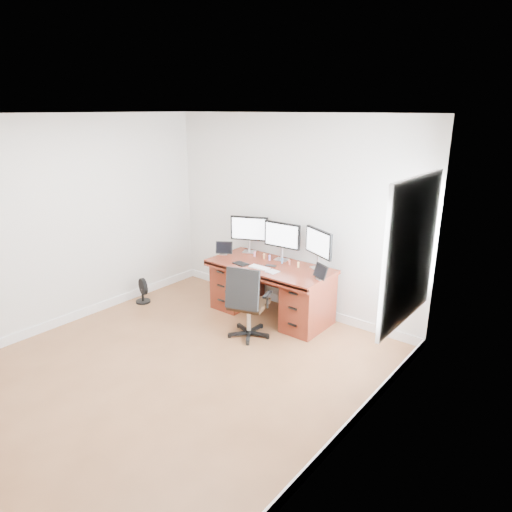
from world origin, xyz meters
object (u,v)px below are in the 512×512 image
Objects in this scene: floor_fan at (142,291)px; desk at (271,288)px; office_chair at (247,314)px; keyboard at (259,267)px; monitor_center at (282,236)px.

desk is at bearing 43.57° from floor_fan.
office_chair is 3.40× the size of keyboard.
floor_fan is 2.24m from monitor_center.
monitor_center is at bearing 84.80° from keyboard.
monitor_center is 1.96× the size of keyboard.
keyboard reaches higher than floor_fan.
office_chair is 1.22m from monitor_center.
keyboard is at bearing 93.69° from office_chair.
monitor_center reaches higher than office_chair.
monitor_center reaches higher than floor_fan.
keyboard is at bearing 37.66° from floor_fan.
monitor_center reaches higher than keyboard.
desk is at bearing -94.14° from monitor_center.
office_chair is 1.73× the size of monitor_center.
office_chair is at bearing -69.99° from keyboard.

